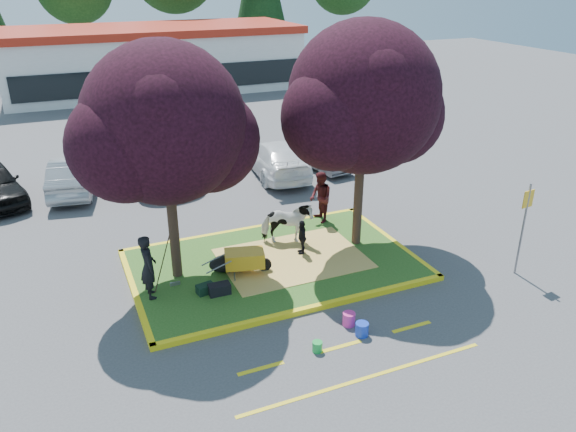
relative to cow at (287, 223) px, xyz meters
name	(u,v)px	position (x,y,z in m)	size (l,w,h in m)	color
ground	(274,267)	(-0.86, -1.04, -0.82)	(90.00, 90.00, 0.00)	#424244
median_island	(274,264)	(-0.86, -1.04, -0.75)	(8.00, 5.00, 0.15)	#245219
curb_near	(311,309)	(-0.86, -3.62, -0.75)	(8.30, 0.16, 0.15)	yellow
curb_far	(245,230)	(-0.86, 1.54, -0.75)	(8.30, 0.16, 0.15)	yellow
curb_left	(135,293)	(-4.94, -1.04, -0.75)	(0.16, 5.30, 0.15)	yellow
curb_right	(391,240)	(3.22, -1.04, -0.75)	(0.16, 5.30, 0.15)	yellow
straw_bedding	(292,258)	(-0.26, -1.04, -0.67)	(4.20, 3.00, 0.01)	#E2C15D
tree_purple_left	(166,131)	(-3.64, -0.66, 3.54)	(5.06, 4.20, 6.51)	black
tree_purple_right	(364,105)	(2.06, -0.86, 3.74)	(5.30, 4.40, 6.82)	black
fire_lane_stripe_a	(261,368)	(-2.86, -5.24, -0.82)	(1.10, 0.12, 0.01)	yellow
fire_lane_stripe_b	(340,347)	(-0.86, -5.24, -0.82)	(1.10, 0.12, 0.01)	yellow
fire_lane_stripe_c	(412,327)	(1.14, -5.24, -0.82)	(1.10, 0.12, 0.01)	yellow
fire_lane_long	(366,378)	(-0.86, -6.44, -0.82)	(6.00, 0.10, 0.01)	yellow
retail_building	(154,58)	(1.14, 26.94, 1.43)	(20.40, 8.40, 4.40)	silver
cow	(287,223)	(0.00, 0.00, 0.00)	(0.73, 1.59, 1.35)	white
calf	(228,263)	(-2.25, -0.96, -0.43)	(1.13, 0.64, 0.49)	black
handler	(148,267)	(-4.56, -1.49, 0.21)	(0.65, 0.42, 1.77)	black
visitor_a	(321,197)	(1.71, 1.08, 0.21)	(0.85, 0.67, 1.76)	#421316
visitor_b	(302,237)	(0.14, -0.84, -0.13)	(0.64, 0.27, 1.09)	black
wheelbarrow	(245,259)	(-1.88, -1.41, -0.16)	(1.97, 0.90, 0.74)	black
gear_bag_dark	(219,289)	(-2.86, -2.11, -0.52)	(0.58, 0.32, 0.30)	black
gear_bag_green	(205,289)	(-3.19, -1.91, -0.55)	(0.47, 0.29, 0.25)	black
sign_post	(525,219)	(5.47, -4.16, 0.91)	(0.39, 0.07, 2.78)	slate
bucket_green	(317,347)	(-1.44, -5.18, -0.69)	(0.24, 0.24, 0.26)	green
bucket_pink	(349,319)	(-0.25, -4.54, -0.65)	(0.32, 0.32, 0.34)	#E43292
bucket_blue	(362,329)	(-0.18, -5.05, -0.65)	(0.32, 0.32, 0.34)	#1737BF
car_silver	(73,174)	(-5.83, 7.78, -0.10)	(1.52, 4.36, 1.44)	#919498
car_red	(152,163)	(-2.72, 7.78, -0.05)	(2.56, 5.55, 1.54)	maroon
car_white	(276,158)	(2.27, 6.46, -0.09)	(2.04, 5.02, 1.46)	white
car_grey	(321,154)	(4.44, 6.59, -0.20)	(1.32, 3.78, 1.24)	#595A60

